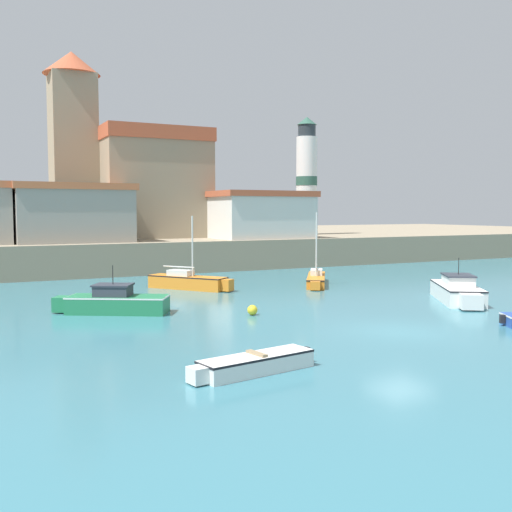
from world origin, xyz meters
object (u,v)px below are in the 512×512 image
object	(u,v)px
motorboat_white_6	(458,291)
harbor_shed_near_wharf	(73,213)
church	(130,179)
lighthouse	(307,178)
sailboat_orange_3	(189,281)
mooring_buoy	(252,310)
harbor_shed_far_end	(259,215)
motorboat_green_2	(114,302)
dinghy_white_0	(254,363)
sailboat_orange_4	(316,279)

from	to	relation	value
motorboat_white_6	harbor_shed_near_wharf	size ratio (longest dim) A/B	0.67
church	lighthouse	distance (m)	17.59
sailboat_orange_3	mooring_buoy	bearing A→B (deg)	-93.15
church	harbor_shed_far_end	world-z (taller)	church
motorboat_white_6	harbor_shed_near_wharf	distance (m)	29.10
motorboat_green_2	lighthouse	world-z (taller)	lighthouse
dinghy_white_0	harbor_shed_near_wharf	distance (m)	32.06
sailboat_orange_4	harbor_shed_near_wharf	distance (m)	19.88
harbor_shed_far_end	motorboat_white_6	bearing A→B (deg)	-89.91
motorboat_white_6	mooring_buoy	bearing A→B (deg)	174.21
harbor_shed_near_wharf	lighthouse	bearing A→B (deg)	11.38
dinghy_white_0	motorboat_green_2	xyz separation A→B (m)	(-1.28, 12.51, 0.24)
sailboat_orange_4	mooring_buoy	world-z (taller)	sailboat_orange_4
lighthouse	sailboat_orange_4	bearing A→B (deg)	-119.61
harbor_shed_near_wharf	harbor_shed_far_end	bearing A→B (deg)	-0.98
motorboat_green_2	sailboat_orange_3	bearing A→B (deg)	47.04
motorboat_white_6	mooring_buoy	distance (m)	11.84
mooring_buoy	harbor_shed_far_end	distance (m)	25.70
dinghy_white_0	harbor_shed_near_wharf	bearing A→B (deg)	89.77
dinghy_white_0	sailboat_orange_3	distance (m)	19.83
motorboat_green_2	sailboat_orange_4	distance (m)	15.40
church	harbor_shed_far_end	distance (m)	13.64
sailboat_orange_3	harbor_shed_near_wharf	world-z (taller)	harbor_shed_near_wharf
sailboat_orange_3	motorboat_white_6	xyz separation A→B (m)	(11.22, -11.36, 0.07)
motorboat_green_2	lighthouse	xyz separation A→B (m)	(25.41, 24.07, 7.68)
mooring_buoy	harbor_shed_far_end	world-z (taller)	harbor_shed_far_end
motorboat_green_2	church	size ratio (longest dim) A/B	0.33
lighthouse	sailboat_orange_3	bearing A→B (deg)	-137.81
sailboat_orange_3	motorboat_green_2	bearing A→B (deg)	-132.96
church	harbor_shed_near_wharf	size ratio (longest dim) A/B	1.82
dinghy_white_0	mooring_buoy	world-z (taller)	dinghy_white_0
lighthouse	motorboat_white_6	bearing A→B (deg)	-105.48
dinghy_white_0	harbor_shed_far_end	size ratio (longest dim) A/B	0.51
lighthouse	harbor_shed_near_wharf	distance (m)	24.73
mooring_buoy	motorboat_white_6	bearing A→B (deg)	-5.79
motorboat_white_6	sailboat_orange_3	bearing A→B (deg)	134.64
motorboat_green_2	church	distance (m)	30.78
motorboat_white_6	mooring_buoy	world-z (taller)	motorboat_white_6
motorboat_green_2	harbor_shed_near_wharf	xyz separation A→B (m)	(1.41, 19.24, 4.20)
mooring_buoy	harbor_shed_far_end	size ratio (longest dim) A/B	0.06
mooring_buoy	harbor_shed_near_wharf	bearing A→B (deg)	100.61
mooring_buoy	lighthouse	world-z (taller)	lighthouse
sailboat_orange_3	harbor_shed_far_end	xyz separation A→B (m)	(11.18, 12.28, 4.06)
church	motorboat_green_2	bearing A→B (deg)	-106.39
motorboat_green_2	harbor_shed_near_wharf	distance (m)	19.75
harbor_shed_near_wharf	mooring_buoy	bearing A→B (deg)	-79.39
motorboat_green_2	sailboat_orange_4	bearing A→B (deg)	18.92
dinghy_white_0	motorboat_green_2	distance (m)	12.58
mooring_buoy	lighthouse	bearing A→B (deg)	54.38
sailboat_orange_4	dinghy_white_0	bearing A→B (deg)	-127.19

